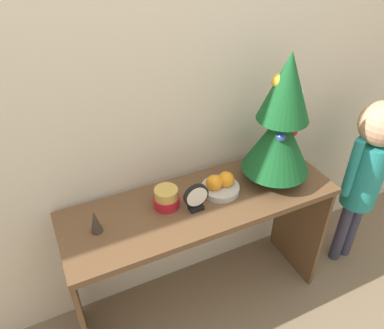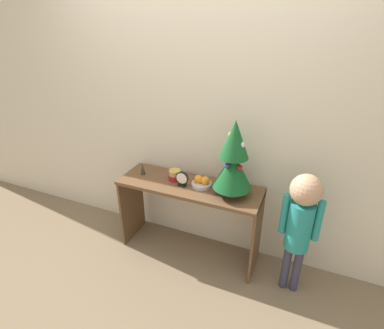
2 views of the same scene
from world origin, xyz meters
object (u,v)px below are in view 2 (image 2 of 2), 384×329
singing_bowl (175,175)px  child_figure (301,218)px  figurine (143,169)px  mini_tree (233,160)px  fruit_bowl (202,182)px  desk_clock (182,179)px

singing_bowl → child_figure: size_ratio=0.11×
figurine → mini_tree: bearing=-1.5°
fruit_bowl → child_figure: (0.81, -0.11, -0.05)m
fruit_bowl → desk_clock: size_ratio=1.32×
fruit_bowl → figurine: 0.57m
desk_clock → figurine: size_ratio=1.22×
desk_clock → child_figure: (0.96, -0.05, -0.08)m
fruit_bowl → child_figure: child_figure is taller
singing_bowl → figurine: bearing=-175.8°
singing_bowl → child_figure: 1.07m
child_figure → desk_clock: bearing=177.0°
fruit_bowl → figurine: size_ratio=1.61×
fruit_bowl → singing_bowl: size_ratio=1.53×
singing_bowl → mini_tree: bearing=-4.9°
fruit_bowl → child_figure: size_ratio=0.17×
singing_bowl → child_figure: (1.07, -0.13, -0.06)m
desk_clock → figurine: desk_clock is taller
singing_bowl → figurine: 0.31m
desk_clock → child_figure: 0.97m
mini_tree → singing_bowl: bearing=175.1°
figurine → child_figure: (1.38, -0.10, -0.07)m
mini_tree → desk_clock: 0.48m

